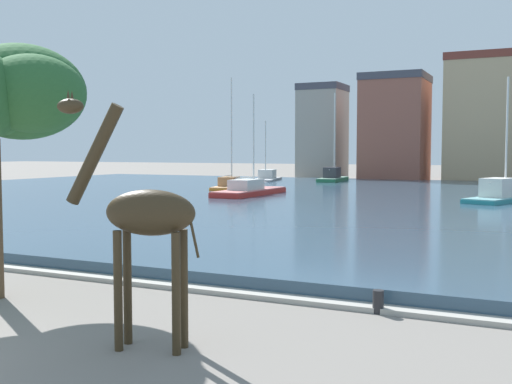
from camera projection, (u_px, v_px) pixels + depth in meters
The scene contains 12 objects.
harbor_water at pixel (374, 201), 40.20m from camera, with size 82.78×52.81×0.43m, color #334C60.
quay_edge_coping at pixel (122, 280), 16.13m from camera, with size 82.78×0.50×0.12m, color #ADA89E.
giraffe_statue at pixel (143, 217), 10.59m from camera, with size 2.57×1.01×4.55m.
sailboat_teal at pixel (504, 198), 37.27m from camera, with size 4.40×7.87×7.97m.
sailboat_orange at pixel (232, 188), 49.21m from camera, with size 2.98×6.25×9.34m.
sailboat_grey at pixel (266, 180), 63.20m from camera, with size 4.17×9.15×6.60m.
sailboat_green at pixel (334, 179), 62.38m from camera, with size 2.51×7.71×9.38m.
sailboat_red at pixel (254, 193), 43.10m from camera, with size 2.26×8.96×7.46m.
mooring_bollard at pixel (378, 302), 13.07m from camera, with size 0.24×0.24×0.50m, color #232326.
townhouse_end_terrace at pixel (322, 132), 74.03m from camera, with size 5.18×5.39×11.51m.
townhouse_narrow_midrow at pixel (395, 128), 68.00m from camera, with size 6.92×7.16×11.95m.
townhouse_wide_warehouse at pixel (482, 119), 64.71m from camera, with size 7.41×6.15×13.68m.
Camera 1 is at (9.99, -5.34, 3.48)m, focal length 42.80 mm.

